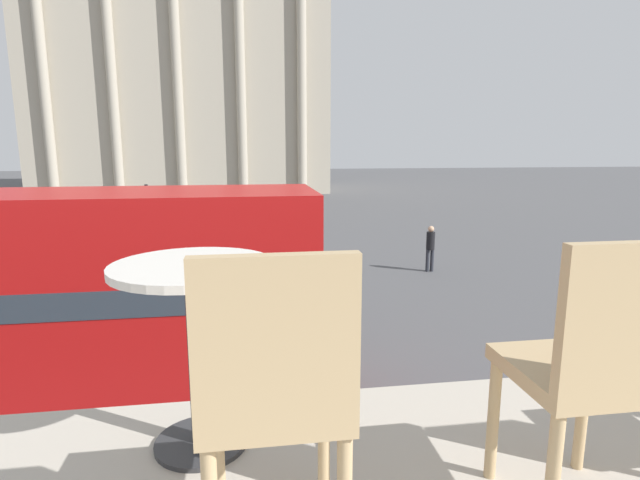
% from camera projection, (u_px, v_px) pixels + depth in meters
% --- Properties ---
extents(double_decker_bus, '(10.54, 2.67, 4.02)m').
position_uv_depth(double_decker_bus, '(12.00, 296.00, 8.61)').
color(double_decker_bus, black).
rests_on(double_decker_bus, ground_plane).
extents(cafe_dining_table, '(0.60, 0.60, 0.73)m').
position_uv_depth(cafe_dining_table, '(195.00, 314.00, 1.86)').
color(cafe_dining_table, '#2D2D30').
rests_on(cafe_dining_table, cafe_floor_slab).
extents(cafe_chair_0, '(0.40, 0.40, 0.91)m').
position_uv_depth(cafe_chair_0, '(275.00, 391.00, 1.32)').
color(cafe_chair_0, tan).
rests_on(cafe_chair_0, cafe_floor_slab).
extents(cafe_chair_1, '(0.40, 0.40, 0.91)m').
position_uv_depth(cafe_chair_1, '(593.00, 366.00, 1.47)').
color(cafe_chair_1, tan).
rests_on(cafe_chair_1, cafe_floor_slab).
extents(plaza_building_left, '(29.15, 14.15, 23.13)m').
position_uv_depth(plaza_building_left, '(185.00, 79.00, 51.90)').
color(plaza_building_left, '#B2A893').
rests_on(plaza_building_left, ground_plane).
extents(traffic_light_near, '(0.42, 0.24, 3.73)m').
position_uv_depth(traffic_light_near, '(136.00, 254.00, 10.95)').
color(traffic_light_near, black).
rests_on(traffic_light_near, ground_plane).
extents(traffic_light_mid, '(0.42, 0.24, 3.37)m').
position_uv_depth(traffic_light_mid, '(150.00, 215.00, 18.77)').
color(traffic_light_mid, black).
rests_on(traffic_light_mid, ground_plane).
extents(car_black, '(4.20, 1.93, 1.35)m').
position_uv_depth(car_black, '(40.00, 242.00, 21.36)').
color(car_black, black).
rests_on(car_black, ground_plane).
extents(car_maroon, '(4.20, 1.93, 1.35)m').
position_uv_depth(car_maroon, '(256.00, 212.00, 31.10)').
color(car_maroon, black).
rests_on(car_maroon, ground_plane).
extents(pedestrian_yellow, '(0.32, 0.32, 1.73)m').
position_uv_depth(pedestrian_yellow, '(126.00, 205.00, 32.41)').
color(pedestrian_yellow, '#282B33').
rests_on(pedestrian_yellow, ground_plane).
extents(pedestrian_red, '(0.32, 0.32, 1.78)m').
position_uv_depth(pedestrian_red, '(294.00, 243.00, 19.49)').
color(pedestrian_red, '#282B33').
rests_on(pedestrian_red, ground_plane).
extents(pedestrian_black, '(0.32, 0.32, 1.78)m').
position_uv_depth(pedestrian_black, '(430.00, 245.00, 19.10)').
color(pedestrian_black, '#282B33').
rests_on(pedestrian_black, ground_plane).
extents(pedestrian_grey, '(0.32, 0.32, 1.70)m').
position_uv_depth(pedestrian_grey, '(174.00, 215.00, 27.87)').
color(pedestrian_grey, '#282B33').
rests_on(pedestrian_grey, ground_plane).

